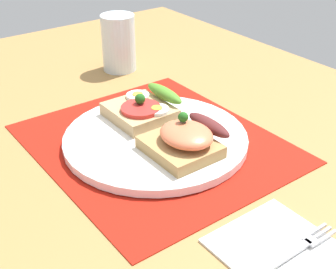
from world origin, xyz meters
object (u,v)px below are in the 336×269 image
at_px(fork, 292,252).
at_px(sandwich_egg_tomato, 144,108).
at_px(sandwich_salmon, 187,139).
at_px(plate, 156,139).
at_px(drinking_glass, 119,43).
at_px(napkin, 288,255).

bearing_deg(fork, sandwich_egg_tomato, 173.52).
bearing_deg(fork, sandwich_salmon, 172.19).
distance_m(plate, fork, 0.27).
distance_m(sandwich_salmon, drinking_glass, 0.35).
distance_m(napkin, fork, 0.01).
bearing_deg(plate, drinking_glass, 158.38).
bearing_deg(napkin, fork, 49.72).
bearing_deg(drinking_glass, fork, -13.20).
relative_size(sandwich_egg_tomato, drinking_glass, 0.93).
bearing_deg(sandwich_egg_tomato, plate, -18.07).
height_order(sandwich_salmon, drinking_glass, drinking_glass).
height_order(sandwich_egg_tomato, drinking_glass, drinking_glass).
distance_m(sandwich_egg_tomato, sandwich_salmon, 0.12).
distance_m(sandwich_egg_tomato, fork, 0.33).
bearing_deg(napkin, drinking_glass, 166.43).
bearing_deg(fork, drinking_glass, 166.80).
relative_size(plate, fork, 1.96).
distance_m(napkin, drinking_glass, 0.56).
bearing_deg(napkin, sandwich_egg_tomato, 172.93).
xyz_separation_m(sandwich_egg_tomato, fork, (0.33, -0.04, -0.02)).
bearing_deg(sandwich_egg_tomato, napkin, -7.07).
relative_size(napkin, fork, 1.08).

